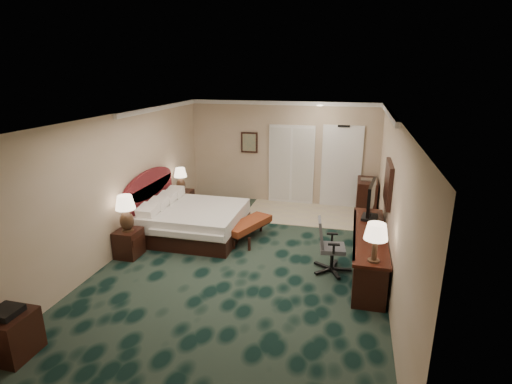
% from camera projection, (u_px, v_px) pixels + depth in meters
% --- Properties ---
extents(floor, '(5.00, 7.50, 0.00)m').
position_uv_depth(floor, '(246.00, 262.00, 7.50)').
color(floor, black).
rests_on(floor, ground).
extents(ceiling, '(5.00, 7.50, 0.00)m').
position_uv_depth(ceiling, '(244.00, 118.00, 6.70)').
color(ceiling, silver).
rests_on(ceiling, wall_back).
extents(wall_back, '(5.00, 0.00, 2.70)m').
position_uv_depth(wall_back, '(283.00, 153.00, 10.58)').
color(wall_back, tan).
rests_on(wall_back, ground).
extents(wall_front, '(5.00, 0.00, 2.70)m').
position_uv_depth(wall_front, '(136.00, 314.00, 3.62)').
color(wall_front, tan).
rests_on(wall_front, ground).
extents(wall_left, '(0.00, 7.50, 2.70)m').
position_uv_depth(wall_left, '(120.00, 185.00, 7.67)').
color(wall_left, tan).
rests_on(wall_left, ground).
extents(wall_right, '(0.00, 7.50, 2.70)m').
position_uv_depth(wall_right, '(392.00, 205.00, 6.53)').
color(wall_right, tan).
rests_on(wall_right, ground).
extents(crown_molding, '(5.00, 7.50, 0.10)m').
position_uv_depth(crown_molding, '(244.00, 121.00, 6.72)').
color(crown_molding, white).
rests_on(crown_molding, wall_back).
extents(tile_patch, '(3.20, 1.70, 0.01)m').
position_uv_depth(tile_patch, '(311.00, 214.00, 9.98)').
color(tile_patch, '#C3B498').
rests_on(tile_patch, ground).
extents(headboard, '(0.12, 2.00, 1.40)m').
position_uv_depth(headboard, '(151.00, 201.00, 8.78)').
color(headboard, '#471217').
rests_on(headboard, ground).
extents(entry_door, '(1.02, 0.06, 2.18)m').
position_uv_depth(entry_door, '(341.00, 168.00, 10.29)').
color(entry_door, white).
rests_on(entry_door, ground).
extents(closet_doors, '(1.20, 0.06, 2.10)m').
position_uv_depth(closet_doors, '(291.00, 165.00, 10.57)').
color(closet_doors, silver).
rests_on(closet_doors, ground).
extents(wall_art, '(0.45, 0.06, 0.55)m').
position_uv_depth(wall_art, '(249.00, 142.00, 10.68)').
color(wall_art, slate).
rests_on(wall_art, wall_back).
extents(wall_mirror, '(0.05, 0.95, 0.75)m').
position_uv_depth(wall_mirror, '(388.00, 183.00, 7.04)').
color(wall_mirror, white).
rests_on(wall_mirror, wall_right).
extents(bed, '(2.00, 1.85, 0.63)m').
position_uv_depth(bed, '(195.00, 222.00, 8.63)').
color(bed, silver).
rests_on(bed, ground).
extents(nightstand_near, '(0.43, 0.49, 0.54)m').
position_uv_depth(nightstand_near, '(129.00, 243.00, 7.70)').
color(nightstand_near, black).
rests_on(nightstand_near, ground).
extents(nightstand_far, '(0.47, 0.54, 0.59)m').
position_uv_depth(nightstand_far, '(182.00, 202.00, 9.96)').
color(nightstand_far, black).
rests_on(nightstand_far, ground).
extents(lamp_near, '(0.43, 0.43, 0.70)m').
position_uv_depth(lamp_near, '(126.00, 213.00, 7.49)').
color(lamp_near, black).
rests_on(lamp_near, nightstand_near).
extents(lamp_far, '(0.36, 0.36, 0.59)m').
position_uv_depth(lamp_far, '(181.00, 180.00, 9.79)').
color(lamp_far, black).
rests_on(lamp_far, nightstand_far).
extents(bed_bench, '(0.85, 1.30, 0.41)m').
position_uv_depth(bed_bench, '(248.00, 230.00, 8.46)').
color(bed_bench, brown).
rests_on(bed_bench, ground).
extents(side_table, '(0.54, 0.54, 0.58)m').
position_uv_depth(side_table, '(10.00, 335.00, 5.00)').
color(side_table, black).
rests_on(side_table, ground).
extents(desk, '(0.56, 2.59, 0.75)m').
position_uv_depth(desk, '(368.00, 252.00, 7.07)').
color(desk, black).
rests_on(desk, ground).
extents(tv, '(0.20, 0.92, 0.71)m').
position_uv_depth(tv, '(371.00, 201.00, 7.51)').
color(tv, black).
rests_on(tv, desk).
extents(desk_lamp, '(0.45, 0.45, 0.61)m').
position_uv_depth(desk_lamp, '(375.00, 242.00, 5.83)').
color(desk_lamp, black).
rests_on(desk_lamp, desk).
extents(desk_chair, '(0.64, 0.60, 0.99)m').
position_uv_depth(desk_chair, '(333.00, 246.00, 7.04)').
color(desk_chair, '#4D4D4D').
rests_on(desk_chair, ground).
extents(minibar, '(0.47, 0.85, 0.90)m').
position_uv_depth(minibar, '(366.00, 198.00, 9.83)').
color(minibar, black).
rests_on(minibar, ground).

